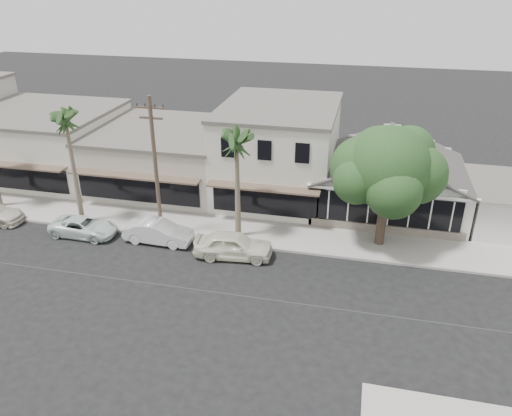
% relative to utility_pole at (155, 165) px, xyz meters
% --- Properties ---
extents(ground, '(140.00, 140.00, 0.00)m').
position_rel_utility_pole_xyz_m(ground, '(9.00, -5.20, -4.79)').
color(ground, black).
rests_on(ground, ground).
extents(sidewalk_north, '(90.00, 3.50, 0.15)m').
position_rel_utility_pole_xyz_m(sidewalk_north, '(1.00, 1.55, -4.71)').
color(sidewalk_north, '#9E9991').
rests_on(sidewalk_north, ground).
extents(corner_shop, '(10.40, 8.60, 5.10)m').
position_rel_utility_pole_xyz_m(corner_shop, '(14.00, 7.27, -2.17)').
color(corner_shop, white).
rests_on(corner_shop, ground).
extents(row_building_near, '(8.00, 10.00, 6.50)m').
position_rel_utility_pole_xyz_m(row_building_near, '(6.00, 8.30, -1.54)').
color(row_building_near, silver).
rests_on(row_building_near, ground).
extents(row_building_midnear, '(10.00, 10.00, 4.20)m').
position_rel_utility_pole_xyz_m(row_building_midnear, '(-3.00, 8.30, -2.69)').
color(row_building_midnear, '#B3AFA1').
rests_on(row_building_midnear, ground).
extents(row_building_midfar, '(11.00, 10.00, 5.00)m').
position_rel_utility_pole_xyz_m(row_building_midfar, '(-13.50, 8.30, -2.29)').
color(row_building_midfar, silver).
rests_on(row_building_midfar, ground).
extents(utility_pole, '(1.80, 0.24, 9.00)m').
position_rel_utility_pole_xyz_m(utility_pole, '(0.00, 0.00, 0.00)').
color(utility_pole, brown).
rests_on(utility_pole, ground).
extents(car_0, '(4.78, 2.31, 1.57)m').
position_rel_utility_pole_xyz_m(car_0, '(5.17, -1.50, -4.00)').
color(car_0, silver).
rests_on(car_0, ground).
extents(car_1, '(4.32, 1.59, 1.41)m').
position_rel_utility_pole_xyz_m(car_1, '(0.17, -0.84, -4.08)').
color(car_1, silver).
rests_on(car_1, ground).
extents(car_2, '(4.34, 2.06, 1.20)m').
position_rel_utility_pole_xyz_m(car_2, '(-4.83, -1.07, -4.19)').
color(car_2, silver).
rests_on(car_2, ground).
extents(shade_tree, '(6.82, 6.16, 7.56)m').
position_rel_utility_pole_xyz_m(shade_tree, '(13.51, 2.05, 0.19)').
color(shade_tree, '#46392B').
rests_on(shade_tree, ground).
extents(palm_east, '(3.26, 3.26, 7.54)m').
position_rel_utility_pole_xyz_m(palm_east, '(4.84, 0.86, 1.60)').
color(palm_east, '#726651').
rests_on(palm_east, ground).
extents(palm_mid, '(2.61, 2.61, 8.12)m').
position_rel_utility_pole_xyz_m(palm_mid, '(-5.89, 0.48, 2.20)').
color(palm_mid, '#726651').
rests_on(palm_mid, ground).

